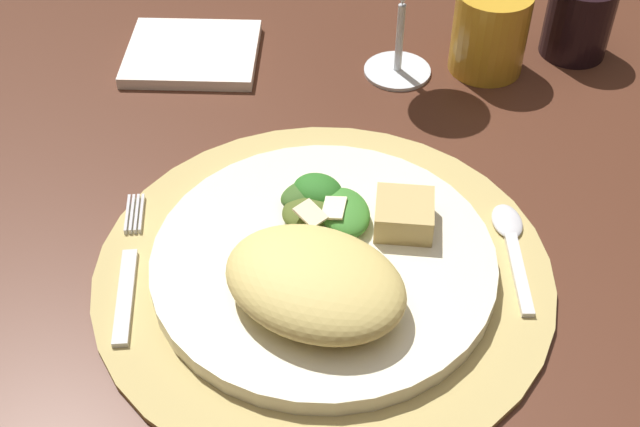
% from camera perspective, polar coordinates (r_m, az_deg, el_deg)
% --- Properties ---
extents(dining_table, '(1.45, 0.89, 0.72)m').
position_cam_1_polar(dining_table, '(0.85, 4.43, -5.42)').
color(dining_table, '#4C291B').
rests_on(dining_table, ground).
extents(placemat, '(0.37, 0.37, 0.01)m').
position_cam_1_polar(placemat, '(0.68, 0.24, -3.97)').
color(placemat, tan).
rests_on(placemat, dining_table).
extents(dinner_plate, '(0.28, 0.28, 0.02)m').
position_cam_1_polar(dinner_plate, '(0.67, 0.24, -3.32)').
color(dinner_plate, '#EFE9CB').
rests_on(dinner_plate, placemat).
extents(pasta_serving, '(0.18, 0.16, 0.04)m').
position_cam_1_polar(pasta_serving, '(0.62, -0.35, -4.72)').
color(pasta_serving, '#D8BF69').
rests_on(pasta_serving, dinner_plate).
extents(salad_greens, '(0.08, 0.08, 0.02)m').
position_cam_1_polar(salad_greens, '(0.69, 0.18, 0.75)').
color(salad_greens, '#2A6D22').
rests_on(salad_greens, dinner_plate).
extents(bread_piece, '(0.05, 0.05, 0.03)m').
position_cam_1_polar(bread_piece, '(0.68, 5.99, -0.06)').
color(bread_piece, tan).
rests_on(bread_piece, dinner_plate).
extents(fork, '(0.02, 0.16, 0.00)m').
position_cam_1_polar(fork, '(0.69, -13.00, -3.92)').
color(fork, silver).
rests_on(fork, placemat).
extents(spoon, '(0.03, 0.12, 0.01)m').
position_cam_1_polar(spoon, '(0.71, 12.93, -1.66)').
color(spoon, silver).
rests_on(spoon, placemat).
extents(napkin, '(0.15, 0.13, 0.01)m').
position_cam_1_polar(napkin, '(0.93, -8.73, 10.79)').
color(napkin, white).
rests_on(napkin, dining_table).
extents(amber_tumbler, '(0.08, 0.08, 0.09)m').
position_cam_1_polar(amber_tumbler, '(0.90, 11.55, 12.12)').
color(amber_tumbler, gold).
rests_on(amber_tumbler, dining_table).
extents(dark_tumbler, '(0.07, 0.07, 0.08)m').
position_cam_1_polar(dark_tumbler, '(0.95, 17.29, 12.57)').
color(dark_tumbler, black).
rests_on(dark_tumbler, dining_table).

